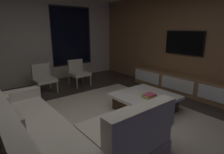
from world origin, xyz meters
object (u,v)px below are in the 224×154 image
media_console (183,84)px  mounted_tv (184,43)px  accent_chair_near_window (78,71)px  sectional_couch (57,134)px  accent_chair_by_curtain (43,77)px  coffee_table (145,102)px  book_stack_on_coffee_table (149,96)px

media_console → mounted_tv: size_ratio=2.83×
accent_chair_near_window → mounted_tv: size_ratio=0.71×
media_console → accent_chair_near_window: bearing=126.1°
sectional_couch → media_console: (3.65, 0.22, -0.04)m
sectional_couch → accent_chair_by_curtain: size_ratio=3.21×
sectional_couch → accent_chair_near_window: bearing=56.2°
coffee_table → media_console: bearing=3.1°
accent_chair_near_window → coffee_table: bearing=-85.7°
book_stack_on_coffee_table → accent_chair_near_window: size_ratio=0.33×
accent_chair_by_curtain → media_console: (2.91, -2.49, -0.18)m
sectional_couch → accent_chair_near_window: sectional_couch is taller
accent_chair_near_window → accent_chair_by_curtain: (-1.09, -0.02, 0.00)m
book_stack_on_coffee_table → mounted_tv: size_ratio=0.23×
sectional_couch → mounted_tv: mounted_tv is taller
book_stack_on_coffee_table → accent_chair_near_window: bearing=92.9°
accent_chair_near_window → accent_chair_by_curtain: 1.09m
book_stack_on_coffee_table → accent_chair_near_window: (-0.14, 2.74, 0.03)m
accent_chair_by_curtain → mounted_tv: size_ratio=0.71×
sectional_couch → accent_chair_by_curtain: sectional_couch is taller
coffee_table → book_stack_on_coffee_table: 0.27m
sectional_couch → coffee_table: 2.03m
book_stack_on_coffee_table → sectional_couch: bearing=179.5°
book_stack_on_coffee_table → accent_chair_by_curtain: 2.98m
coffee_table → accent_chair_near_window: (-0.19, 2.59, 0.25)m
accent_chair_by_curtain → book_stack_on_coffee_table: bearing=-65.8°
accent_chair_near_window → media_console: (1.82, -2.50, -0.18)m
coffee_table → mounted_tv: 2.17m
book_stack_on_coffee_table → accent_chair_by_curtain: accent_chair_by_curtain is taller
sectional_couch → mounted_tv: bearing=6.2°
coffee_table → accent_chair_by_curtain: accent_chair_by_curtain is taller
coffee_table → media_console: media_console is taller
accent_chair_near_window → accent_chair_by_curtain: same height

